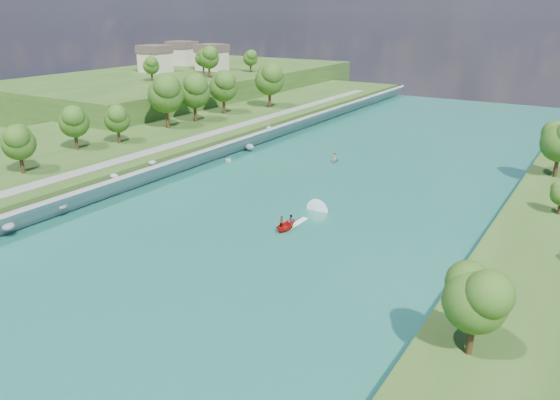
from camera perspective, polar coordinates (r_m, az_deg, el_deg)
The scene contains 11 objects.
ground at distance 64.86m, azimuth -8.98°, elevation -6.65°, with size 260.00×260.00×0.00m, color #2D5119.
river_water at distance 79.68m, azimuth 0.35°, elevation -1.33°, with size 55.00×240.00×0.10m, color #185E51.
berm_west at distance 112.46m, azimuth -21.99°, elevation 4.32°, with size 45.00×240.00×3.50m, color #2D5119.
ridge_west at distance 185.78m, azimuth -9.51°, elevation 11.74°, with size 60.00×120.00×9.00m, color #2D5119.
riprap_bank at distance 93.77m, azimuth -13.62°, elevation 2.44°, with size 4.31×236.00×4.17m.
riverside_path at distance 98.75m, azimuth -15.99°, elevation 4.13°, with size 3.00×200.00×0.10m, color gray.
ridge_houses at distance 192.67m, azimuth -10.09°, elevation 14.61°, with size 29.50×29.50×8.40m.
trees_west at distance 103.54m, azimuth -21.91°, elevation 7.62°, with size 18.05×151.56×13.94m.
trees_ridge at distance 169.98m, azimuth -7.72°, elevation 14.27°, with size 15.06×39.08×10.72m.
motorboat at distance 74.61m, azimuth 1.43°, elevation -2.27°, with size 3.60×18.64×2.16m.
raft at distance 106.86m, azimuth 5.71°, elevation 4.21°, with size 2.24×2.88×1.73m.
Camera 1 is at (38.92, -43.61, 28.12)m, focal length 35.00 mm.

